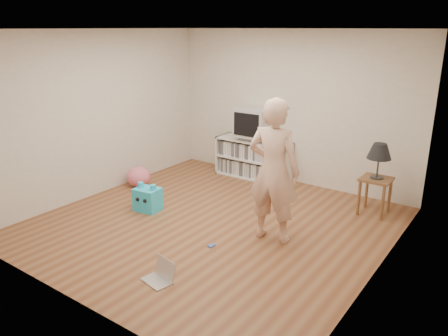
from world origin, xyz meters
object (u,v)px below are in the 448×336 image
crt_tv (254,122)px  side_table (375,187)px  dvd_deck (254,138)px  plush_blue (147,199)px  media_unit (254,158)px  table_lamp (379,152)px  person (274,171)px  laptop (161,275)px  plush_pink (139,177)px

crt_tv → side_table: (2.31, -0.37, -0.60)m
dvd_deck → plush_blue: bearing=-102.4°
media_unit → plush_blue: media_unit is taller
media_unit → plush_blue: bearing=-102.3°
table_lamp → person: (-0.82, -1.56, -0.02)m
laptop → crt_tv: bearing=117.6°
dvd_deck → crt_tv: (0.00, -0.00, 0.29)m
media_unit → plush_pink: size_ratio=3.53×
media_unit → side_table: (2.31, -0.39, 0.07)m
media_unit → person: size_ratio=0.76×
person → crt_tv: bearing=-58.8°
laptop → dvd_deck: bearing=117.6°
media_unit → person: 2.51m
plush_pink → plush_blue: bearing=-37.0°
media_unit → dvd_deck: dvd_deck is taller
media_unit → plush_pink: bearing=-130.9°
plush_pink → side_table: bearing=17.9°
media_unit → crt_tv: bearing=-90.0°
crt_tv → plush_blue: size_ratio=1.43×
plush_pink → media_unit: bearing=49.1°
media_unit → crt_tv: size_ratio=2.33×
dvd_deck → table_lamp: (2.31, -0.37, 0.21)m
laptop → plush_blue: 1.96m
dvd_deck → side_table: size_ratio=0.82×
laptop → side_table: bearing=78.9°
plush_blue → dvd_deck: bearing=69.9°
side_table → media_unit: bearing=170.5°
dvd_deck → side_table: 2.36m
laptop → plush_pink: (-2.35, 1.94, 0.11)m
plush_blue → plush_pink: (-0.87, 0.66, -0.01)m
crt_tv → table_lamp: size_ratio=1.17×
crt_tv → side_table: bearing=-9.0°
table_lamp → plush_pink: table_lamp is taller
person → plush_blue: size_ratio=4.38×
media_unit → dvd_deck: bearing=-90.0°
crt_tv → laptop: 3.75m
media_unit → table_lamp: 2.41m
plush_pink → person: bearing=-7.7°
dvd_deck → person: bearing=-52.5°
media_unit → side_table: bearing=-9.5°
media_unit → side_table: 2.34m
side_table → dvd_deck: bearing=170.9°
crt_tv → plush_pink: size_ratio=1.51×
dvd_deck → laptop: size_ratio=1.22×
plush_blue → plush_pink: 1.09m
dvd_deck → table_lamp: table_lamp is taller
media_unit → laptop: size_ratio=3.80×
side_table → table_lamp: (-0.00, 0.00, 0.53)m
media_unit → dvd_deck: (-0.00, -0.02, 0.39)m
crt_tv → plush_pink: bearing=-131.3°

